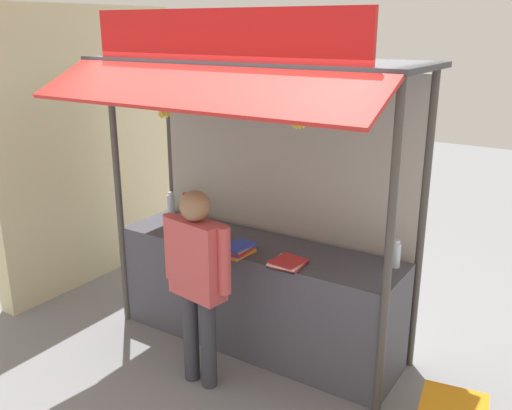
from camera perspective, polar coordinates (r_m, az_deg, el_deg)
The scene contains 14 objects.
ground_plane at distance 5.18m, azimuth -0.00°, elevation -13.62°, with size 20.00×20.00×0.00m, color gray.
stall_counter at distance 4.96m, azimuth -0.00°, elevation -9.02°, with size 2.53×0.65×0.93m, color #4C4C56.
stall_structure at distance 4.61m, azimuth 0.59°, elevation 5.06°, with size 2.73×1.46×2.81m.
water_bottle_far_right at distance 5.46m, azimuth -8.58°, elevation -0.05°, with size 0.07×0.07×0.25m.
water_bottle_far_left at distance 4.42m, azimuth 14.02°, elevation -4.89°, with size 0.06×0.06×0.22m.
water_bottle_mid_left at distance 5.31m, azimuth -7.10°, elevation -0.32°, with size 0.08×0.08×0.28m.
magazine_stack_front_right at distance 4.55m, azimuth -1.75°, elevation -4.50°, with size 0.22×0.29×0.09m.
magazine_stack_front_left at distance 4.37m, azimuth 3.24°, elevation -5.87°, with size 0.27×0.29×0.03m.
banana_bunch_leftmost at distance 3.62m, azimuth 9.85°, elevation 9.01°, with size 0.10×0.10×0.24m.
banana_bunch_rightmost at distance 3.91m, azimuth 1.23°, elevation 9.66°, with size 0.09×0.09×0.25m.
banana_bunch_inner_right at distance 4.49m, azimuth -9.30°, elevation 9.77°, with size 0.12×0.12×0.32m.
banana_bunch_inner_left at distance 3.79m, azimuth 4.38°, elevation 8.93°, with size 0.11×0.11×0.29m.
vendor_person at distance 4.24m, azimuth -5.95°, elevation -6.73°, with size 0.60×0.25×1.58m.
neighbour_wall at distance 6.33m, azimuth -16.42°, elevation 5.63°, with size 0.20×2.40×2.90m, color beige.
Camera 1 is at (2.41, -3.72, 2.69)m, focal length 39.56 mm.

